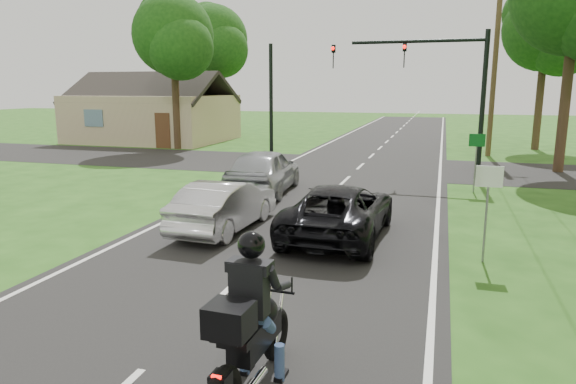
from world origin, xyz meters
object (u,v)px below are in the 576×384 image
object	(u,v)px
utility_pole_far	(495,62)
sign_white	(488,190)
sign_green	(476,149)
silver_suv	(264,171)
motorcycle_rider	(249,332)
dark_suv	(340,211)
traffic_signal	(437,78)
silver_sedan	(225,205)

from	to	relation	value
utility_pole_far	sign_white	bearing A→B (deg)	-94.51
sign_white	sign_green	xyz separation A→B (m)	(0.20, 8.00, 0.00)
silver_suv	sign_green	distance (m)	7.65
motorcycle_rider	utility_pole_far	world-z (taller)	utility_pole_far
dark_suv	sign_green	size ratio (longest dim) A/B	2.28
dark_suv	sign_white	bearing A→B (deg)	164.64
motorcycle_rider	dark_suv	world-z (taller)	motorcycle_rider
utility_pole_far	motorcycle_rider	bearing A→B (deg)	-100.41
silver_suv	traffic_signal	xyz separation A→B (m)	(5.69, 5.33, 3.31)
motorcycle_rider	sign_white	distance (m)	6.85
motorcycle_rider	dark_suv	xyz separation A→B (m)	(-0.27, 7.08, -0.14)
sign_green	traffic_signal	bearing A→B (deg)	117.38
silver_suv	utility_pole_far	world-z (taller)	utility_pole_far
motorcycle_rider	silver_sedan	world-z (taller)	motorcycle_rider
motorcycle_rider	traffic_signal	xyz separation A→B (m)	(1.75, 17.08, 3.31)
motorcycle_rider	dark_suv	size ratio (longest dim) A/B	0.50
motorcycle_rider	dark_suv	bearing A→B (deg)	94.67
motorcycle_rider	sign_green	xyz separation A→B (m)	(3.31, 14.06, 0.77)
silver_suv	sign_green	bearing A→B (deg)	-166.61
utility_pole_far	sign_white	xyz separation A→B (m)	(-1.50, -19.02, -3.49)
silver_suv	traffic_signal	bearing A→B (deg)	-141.18
silver_sedan	utility_pole_far	size ratio (longest dim) A/B	0.40
dark_suv	silver_sedan	distance (m)	3.06
silver_sedan	utility_pole_far	distance (m)	20.37
motorcycle_rider	silver_suv	bearing A→B (deg)	111.02
dark_suv	silver_suv	world-z (taller)	silver_suv
dark_suv	sign_green	distance (m)	7.90
dark_suv	sign_green	world-z (taller)	sign_green
utility_pole_far	sign_green	bearing A→B (deg)	-96.73
silver_sedan	dark_suv	bearing A→B (deg)	-173.05
traffic_signal	dark_suv	bearing A→B (deg)	-101.43
dark_suv	sign_green	bearing A→B (deg)	-115.75
dark_suv	sign_white	xyz separation A→B (m)	(3.38, -1.02, 0.91)
dark_suv	sign_white	world-z (taller)	sign_white
silver_sedan	silver_suv	world-z (taller)	silver_suv
dark_suv	sign_white	size ratio (longest dim) A/B	2.28
motorcycle_rider	utility_pole_far	xyz separation A→B (m)	(4.61, 25.08, 4.26)
motorcycle_rider	sign_green	world-z (taller)	sign_green
traffic_signal	sign_green	xyz separation A→B (m)	(1.56, -3.02, -2.54)
dark_suv	utility_pole_far	xyz separation A→B (m)	(4.88, 18.00, 4.40)
silver_sedan	silver_suv	bearing A→B (deg)	-80.21
motorcycle_rider	sign_green	size ratio (longest dim) A/B	1.15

